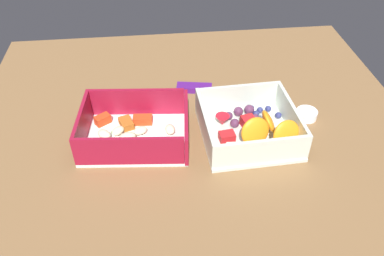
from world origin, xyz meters
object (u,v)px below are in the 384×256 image
object	(u,v)px
fruit_bowl	(251,127)
candy_bar	(194,88)
paper_cup_liner	(307,114)
pasta_container	(135,131)

from	to	relation	value
fruit_bowl	candy_bar	xyz separation A→B (cm)	(-8.03, 14.89, -1.35)
candy_bar	paper_cup_liner	xyz separation A→B (cm)	(19.50, -11.01, 0.17)
pasta_container	paper_cup_liner	bearing A→B (deg)	10.12
fruit_bowl	paper_cup_liner	bearing A→B (deg)	18.67
pasta_container	candy_bar	bearing A→B (deg)	54.50
candy_bar	fruit_bowl	bearing A→B (deg)	-61.65
candy_bar	paper_cup_liner	world-z (taller)	paper_cup_liner
candy_bar	paper_cup_liner	bearing A→B (deg)	-29.46
fruit_bowl	pasta_container	bearing A→B (deg)	176.49
pasta_container	candy_bar	world-z (taller)	pasta_container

